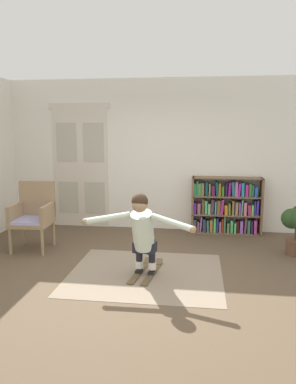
{
  "coord_description": "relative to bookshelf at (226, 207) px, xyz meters",
  "views": [
    {
      "loc": [
        0.76,
        -4.61,
        1.96
      ],
      "look_at": [
        0.04,
        0.68,
        1.05
      ],
      "focal_mm": 34.91,
      "sensor_mm": 36.0,
      "label": 1
    }
  ],
  "objects": [
    {
      "name": "ground_plane",
      "position": [
        -1.28,
        -2.39,
        -0.51
      ],
      "size": [
        7.2,
        7.2,
        0.0
      ],
      "primitive_type": "plane",
      "color": "brown"
    },
    {
      "name": "rug",
      "position": [
        -1.21,
        -2.21,
        -0.5
      ],
      "size": [
        2.07,
        1.8,
        0.01
      ],
      "primitive_type": "cube",
      "color": "gray",
      "rests_on": "ground"
    },
    {
      "name": "back_wall",
      "position": [
        -1.28,
        0.21,
        0.94
      ],
      "size": [
        6.0,
        0.1,
        2.9
      ],
      "primitive_type": "cube",
      "color": "silver",
      "rests_on": "ground"
    },
    {
      "name": "person_skier",
      "position": [
        -1.23,
        -2.35,
        0.17
      ],
      "size": [
        1.48,
        0.64,
        1.09
      ],
      "color": "white",
      "rests_on": "skis_pair"
    },
    {
      "name": "bookshelf",
      "position": [
        0.0,
        0.0,
        0.0
      ],
      "size": [
        1.3,
        0.3,
        1.07
      ],
      "color": "brown",
      "rests_on": "ground"
    },
    {
      "name": "wicker_chair",
      "position": [
        -3.18,
        -1.36,
        0.08
      ],
      "size": [
        0.63,
        0.63,
        1.1
      ],
      "color": "#977B5B",
      "rests_on": "ground"
    },
    {
      "name": "double_door",
      "position": [
        -2.85,
        0.15,
        0.72
      ],
      "size": [
        1.22,
        0.05,
        2.45
      ],
      "color": "beige",
      "rests_on": "ground"
    },
    {
      "name": "skis_pair",
      "position": [
        -1.2,
        -2.18,
        -0.48
      ],
      "size": [
        0.39,
        0.89,
        0.07
      ],
      "color": "brown",
      "rests_on": "rug"
    }
  ]
}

